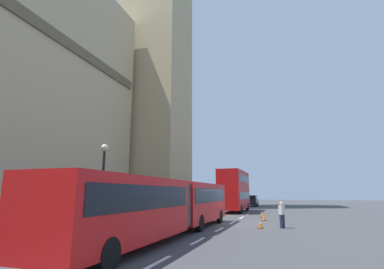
{
  "coord_description": "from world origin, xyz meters",
  "views": [
    {
      "loc": [
        -22.05,
        -4.26,
        2.27
      ],
      "look_at": [
        2.03,
        3.69,
        7.46
      ],
      "focal_mm": 26.73,
      "sensor_mm": 36.0,
      "label": 1
    }
  ],
  "objects_px": {
    "double_decker_bus": "(234,189)",
    "sedan_lead": "(252,201)",
    "traffic_cone_east": "(262,214)",
    "traffic_cone_middle": "(264,217)",
    "pedestrian_near_cones": "(282,214)",
    "traffic_cone_west": "(260,224)",
    "street_lamp": "(103,180)",
    "articulated_bus": "(169,203)",
    "clock_tower": "(158,4)"
  },
  "relations": [
    {
      "from": "double_decker_bus",
      "to": "street_lamp",
      "type": "distance_m",
      "value": 21.0
    },
    {
      "from": "traffic_cone_west",
      "to": "traffic_cone_east",
      "type": "height_order",
      "value": "same"
    },
    {
      "from": "street_lamp",
      "to": "clock_tower",
      "type": "bearing_deg",
      "value": 19.67
    },
    {
      "from": "street_lamp",
      "to": "traffic_cone_west",
      "type": "bearing_deg",
      "value": -61.96
    },
    {
      "from": "sedan_lead",
      "to": "double_decker_bus",
      "type": "bearing_deg",
      "value": 179.02
    },
    {
      "from": "traffic_cone_west",
      "to": "traffic_cone_middle",
      "type": "distance_m",
      "value": 5.57
    },
    {
      "from": "street_lamp",
      "to": "traffic_cone_middle",
      "type": "bearing_deg",
      "value": -40.28
    },
    {
      "from": "clock_tower",
      "to": "articulated_bus",
      "type": "distance_m",
      "value": 45.48
    },
    {
      "from": "double_decker_bus",
      "to": "pedestrian_near_cones",
      "type": "relative_size",
      "value": 5.45
    },
    {
      "from": "street_lamp",
      "to": "pedestrian_near_cones",
      "type": "bearing_deg",
      "value": -62.87
    },
    {
      "from": "articulated_bus",
      "to": "traffic_cone_middle",
      "type": "distance_m",
      "value": 11.42
    },
    {
      "from": "street_lamp",
      "to": "pedestrian_near_cones",
      "type": "relative_size",
      "value": 3.12
    },
    {
      "from": "sedan_lead",
      "to": "pedestrian_near_cones",
      "type": "bearing_deg",
      "value": -169.8
    },
    {
      "from": "sedan_lead",
      "to": "traffic_cone_east",
      "type": "height_order",
      "value": "sedan_lead"
    },
    {
      "from": "clock_tower",
      "to": "double_decker_bus",
      "type": "distance_m",
      "value": 36.41
    },
    {
      "from": "sedan_lead",
      "to": "traffic_cone_middle",
      "type": "distance_m",
      "value": 25.92
    },
    {
      "from": "double_decker_bus",
      "to": "traffic_cone_east",
      "type": "bearing_deg",
      "value": -151.07
    },
    {
      "from": "articulated_bus",
      "to": "traffic_cone_middle",
      "type": "bearing_deg",
      "value": -21.95
    },
    {
      "from": "double_decker_bus",
      "to": "street_lamp",
      "type": "bearing_deg",
      "value": 167.61
    },
    {
      "from": "traffic_cone_middle",
      "to": "articulated_bus",
      "type": "bearing_deg",
      "value": 158.05
    },
    {
      "from": "double_decker_bus",
      "to": "traffic_cone_west",
      "type": "distance_m",
      "value": 16.55
    },
    {
      "from": "articulated_bus",
      "to": "pedestrian_near_cones",
      "type": "bearing_deg",
      "value": -46.61
    },
    {
      "from": "clock_tower",
      "to": "sedan_lead",
      "type": "height_order",
      "value": "clock_tower"
    },
    {
      "from": "articulated_bus",
      "to": "sedan_lead",
      "type": "relative_size",
      "value": 4.07
    },
    {
      "from": "clock_tower",
      "to": "traffic_cone_west",
      "type": "bearing_deg",
      "value": -139.83
    },
    {
      "from": "traffic_cone_east",
      "to": "street_lamp",
      "type": "height_order",
      "value": "street_lamp"
    },
    {
      "from": "double_decker_bus",
      "to": "traffic_cone_west",
      "type": "xyz_separation_m",
      "value": [
        -15.76,
        -4.41,
        -2.43
      ]
    },
    {
      "from": "sedan_lead",
      "to": "pedestrian_near_cones",
      "type": "xyz_separation_m",
      "value": [
        -30.65,
        -5.51,
        -0.0
      ]
    },
    {
      "from": "clock_tower",
      "to": "street_lamp",
      "type": "distance_m",
      "value": 43.19
    },
    {
      "from": "traffic_cone_middle",
      "to": "pedestrian_near_cones",
      "type": "height_order",
      "value": "pedestrian_near_cones"
    },
    {
      "from": "traffic_cone_east",
      "to": "pedestrian_near_cones",
      "type": "distance_m",
      "value": 8.71
    },
    {
      "from": "articulated_bus",
      "to": "street_lamp",
      "type": "distance_m",
      "value": 4.7
    },
    {
      "from": "pedestrian_near_cones",
      "to": "traffic_cone_middle",
      "type": "bearing_deg",
      "value": 17.03
    },
    {
      "from": "articulated_bus",
      "to": "traffic_cone_east",
      "type": "bearing_deg",
      "value": -15.09
    },
    {
      "from": "traffic_cone_west",
      "to": "pedestrian_near_cones",
      "type": "relative_size",
      "value": 0.34
    },
    {
      "from": "double_decker_bus",
      "to": "traffic_cone_east",
      "type": "relative_size",
      "value": 15.88
    },
    {
      "from": "traffic_cone_east",
      "to": "sedan_lead",
      "type": "bearing_deg",
      "value": 8.93
    },
    {
      "from": "traffic_cone_east",
      "to": "street_lamp",
      "type": "xyz_separation_m",
      "value": [
        -13.72,
        8.26,
        2.77
      ]
    },
    {
      "from": "traffic_cone_west",
      "to": "pedestrian_near_cones",
      "type": "bearing_deg",
      "value": -69.18
    },
    {
      "from": "articulated_bus",
      "to": "double_decker_bus",
      "type": "height_order",
      "value": "double_decker_bus"
    },
    {
      "from": "sedan_lead",
      "to": "pedestrian_near_cones",
      "type": "height_order",
      "value": "sedan_lead"
    },
    {
      "from": "clock_tower",
      "to": "traffic_cone_middle",
      "type": "xyz_separation_m",
      "value": [
        -16.23,
        -18.22,
        -35.5
      ]
    },
    {
      "from": "double_decker_bus",
      "to": "sedan_lead",
      "type": "xyz_separation_m",
      "value": [
        15.41,
        -0.26,
        -1.79
      ]
    },
    {
      "from": "articulated_bus",
      "to": "traffic_cone_east",
      "type": "distance_m",
      "value": 14.48
    },
    {
      "from": "traffic_cone_east",
      "to": "pedestrian_near_cones",
      "type": "bearing_deg",
      "value": -166.53
    },
    {
      "from": "clock_tower",
      "to": "street_lamp",
      "type": "relative_size",
      "value": 12.92
    },
    {
      "from": "sedan_lead",
      "to": "traffic_cone_west",
      "type": "bearing_deg",
      "value": -172.43
    },
    {
      "from": "street_lamp",
      "to": "double_decker_bus",
      "type": "bearing_deg",
      "value": -12.39
    },
    {
      "from": "pedestrian_near_cones",
      "to": "double_decker_bus",
      "type": "bearing_deg",
      "value": 20.76
    },
    {
      "from": "pedestrian_near_cones",
      "to": "sedan_lead",
      "type": "bearing_deg",
      "value": 10.2
    }
  ]
}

